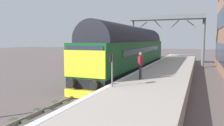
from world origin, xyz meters
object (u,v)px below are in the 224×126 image
Objects in this scene: diesel_locomotive at (131,49)px; platform_number_sign at (112,65)px; signal_post_mid at (133,45)px; waiting_passenger at (140,63)px.

platform_number_sign is (1.97, -10.00, -0.37)m from diesel_locomotive.
signal_post_mid is at bearing 102.94° from platform_number_sign.
waiting_passenger is (2.78, -7.32, -0.49)m from diesel_locomotive.
diesel_locomotive is 7.78m from signal_post_mid.
platform_number_sign is 2.80m from waiting_passenger.
diesel_locomotive reaches higher than waiting_passenger.
waiting_passenger is at bearing 73.11° from platform_number_sign.
signal_post_mid reaches higher than platform_number_sign.
diesel_locomotive is 11.62× the size of waiting_passenger.
platform_number_sign reaches higher than waiting_passenger.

